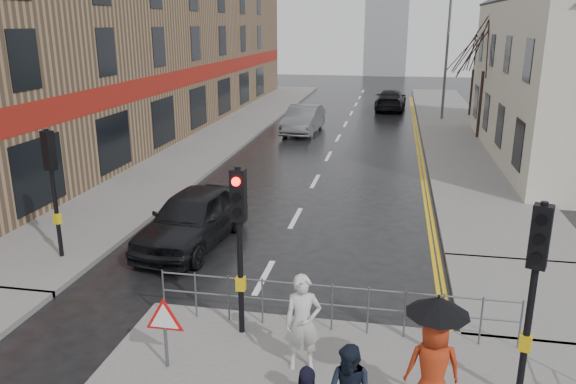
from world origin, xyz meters
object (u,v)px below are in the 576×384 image
at_px(pedestrian_a, 303,323).
at_px(pedestrian_with_umbrella, 434,353).
at_px(car_parked, 193,218).
at_px(car_mid, 303,119).

relative_size(pedestrian_a, pedestrian_with_umbrella, 0.86).
relative_size(pedestrian_a, car_parked, 0.38).
bearing_deg(pedestrian_with_umbrella, pedestrian_a, 157.01).
bearing_deg(pedestrian_with_umbrella, car_parked, 134.01).
relative_size(pedestrian_a, car_mid, 0.37).
height_order(pedestrian_a, pedestrian_with_umbrella, pedestrian_with_umbrella).
bearing_deg(pedestrian_a, pedestrian_with_umbrella, -35.92).
bearing_deg(car_parked, pedestrian_with_umbrella, -39.94).
distance_m(pedestrian_a, car_mid, 23.15).
height_order(pedestrian_with_umbrella, car_mid, pedestrian_with_umbrella).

